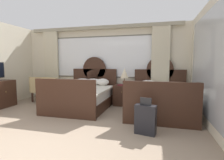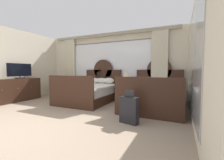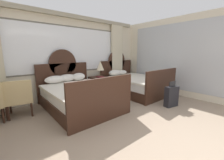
% 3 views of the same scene
% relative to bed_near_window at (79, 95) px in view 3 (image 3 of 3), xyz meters
% --- Properties ---
extents(wall_back_window, '(5.96, 0.22, 2.70)m').
position_rel_bed_near_window_xyz_m(wall_back_window, '(0.26, 1.10, 1.06)').
color(wall_back_window, beige).
rests_on(wall_back_window, ground_plane).
extents(wall_right_mirror, '(0.08, 4.64, 2.70)m').
position_rel_bed_near_window_xyz_m(wall_right_mirror, '(3.28, -1.20, 0.99)').
color(wall_right_mirror, beige).
rests_on(wall_right_mirror, ground_plane).
extents(bed_near_window, '(1.64, 2.16, 1.60)m').
position_rel_bed_near_window_xyz_m(bed_near_window, '(0.00, 0.00, 0.00)').
color(bed_near_window, '#382116').
rests_on(bed_near_window, ground_plane).
extents(bed_near_mirror, '(1.64, 2.16, 1.60)m').
position_rel_bed_near_window_xyz_m(bed_near_mirror, '(2.29, -0.02, -0.01)').
color(bed_near_mirror, '#382116').
rests_on(bed_near_mirror, ground_plane).
extents(nightstand_between_beds, '(0.59, 0.62, 0.66)m').
position_rel_bed_near_window_xyz_m(nightstand_between_beds, '(1.15, 0.63, -0.03)').
color(nightstand_between_beds, '#382116').
rests_on(nightstand_between_beds, ground_plane).
extents(table_lamp_on_nightstand, '(0.27, 0.27, 0.55)m').
position_rel_bed_near_window_xyz_m(table_lamp_on_nightstand, '(1.18, 0.62, 0.68)').
color(table_lamp_on_nightstand, brown).
rests_on(table_lamp_on_nightstand, nightstand_between_beds).
extents(book_on_nightstand, '(0.18, 0.26, 0.03)m').
position_rel_bed_near_window_xyz_m(book_on_nightstand, '(1.09, 0.51, 0.31)').
color(book_on_nightstand, maroon).
rests_on(book_on_nightstand, nightstand_between_beds).
extents(armchair_by_window_left, '(0.64, 0.64, 0.88)m').
position_rel_bed_near_window_xyz_m(armchair_by_window_left, '(-1.32, 0.40, 0.13)').
color(armchair_by_window_left, tan).
rests_on(armchair_by_window_left, ground_plane).
extents(suitcase_on_floor, '(0.43, 0.25, 0.72)m').
position_rel_bed_near_window_xyz_m(suitcase_on_floor, '(2.01, -1.60, -0.07)').
color(suitcase_on_floor, black).
rests_on(suitcase_on_floor, ground_plane).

